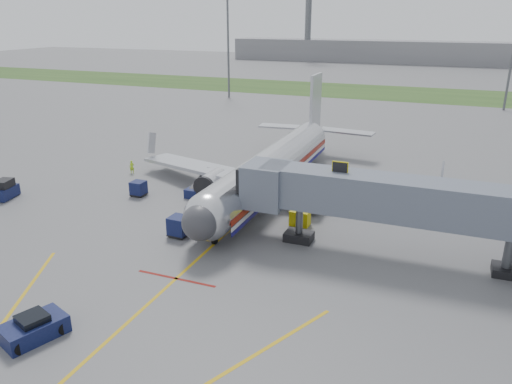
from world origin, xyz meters
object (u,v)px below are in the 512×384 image
at_px(airliner, 272,167).
at_px(belt_loader, 199,189).
at_px(pushback_tug, 34,328).
at_px(baggage_tug, 5,190).
at_px(ramp_worker, 132,167).

bearing_deg(airliner, belt_loader, -153.22).
relative_size(airliner, pushback_tug, 9.20).
xyz_separation_m(pushback_tug, baggage_tug, (-19.71, 16.35, 0.26)).
bearing_deg(belt_loader, airliner, 26.78).
bearing_deg(belt_loader, pushback_tug, -83.92).
distance_m(pushback_tug, belt_loader, 24.71).
xyz_separation_m(belt_loader, ramp_worker, (-10.40, 3.35, 0.22)).
xyz_separation_m(airliner, ramp_worker, (-17.02, 0.01, -1.91)).
height_order(pushback_tug, ramp_worker, ramp_worker).
distance_m(belt_loader, ramp_worker, 10.93).
height_order(baggage_tug, ramp_worker, baggage_tug).
relative_size(baggage_tug, belt_loader, 0.69).
relative_size(pushback_tug, ramp_worker, 2.63).
bearing_deg(airliner, ramp_worker, 179.97).
bearing_deg(baggage_tug, airliner, 26.00).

